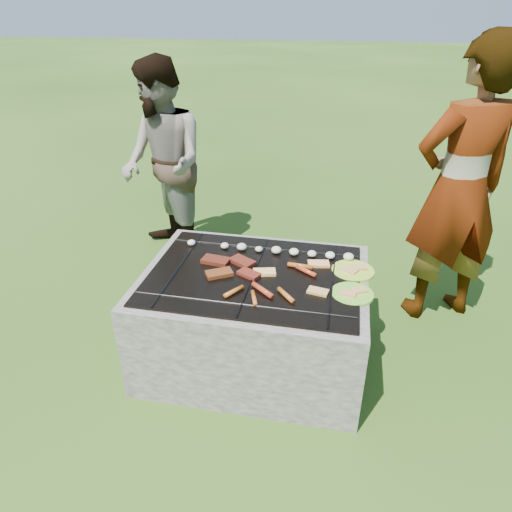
{
  "coord_description": "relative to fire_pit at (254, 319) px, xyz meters",
  "views": [
    {
      "loc": [
        0.46,
        -2.22,
        1.97
      ],
      "look_at": [
        0.0,
        0.05,
        0.7
      ],
      "focal_mm": 32.0,
      "sensor_mm": 36.0,
      "label": 1
    }
  ],
  "objects": [
    {
      "name": "cook",
      "position": [
        1.19,
        0.75,
        0.66
      ],
      "size": [
        0.81,
        0.69,
        1.88
      ],
      "primitive_type": "imported",
      "rotation": [
        0.0,
        0.0,
        3.57
      ],
      "color": "gray",
      "rests_on": "ground"
    },
    {
      "name": "sausages",
      "position": [
        0.15,
        -0.1,
        0.34
      ],
      "size": [
        0.47,
        0.46,
        0.03
      ],
      "color": "#BC581E",
      "rests_on": "fire_pit"
    },
    {
      "name": "bystander",
      "position": [
        -1.01,
        1.2,
        0.55
      ],
      "size": [
        1.01,
        1.02,
        1.66
      ],
      "primitive_type": "imported",
      "rotation": [
        0.0,
        0.0,
        -0.84
      ],
      "color": "gray",
      "rests_on": "ground"
    },
    {
      "name": "fire_pit",
      "position": [
        0.0,
        0.0,
        0.0
      ],
      "size": [
        1.3,
        1.0,
        0.62
      ],
      "color": "gray",
      "rests_on": "ground"
    },
    {
      "name": "lawn",
      "position": [
        0.0,
        0.0,
        -0.28
      ],
      "size": [
        60.0,
        60.0,
        0.0
      ],
      "primitive_type": "plane",
      "color": "#204210",
      "rests_on": "ground"
    },
    {
      "name": "bread_on_grate",
      "position": [
        0.25,
        0.03,
        0.34
      ],
      "size": [
        0.45,
        0.39,
        0.02
      ],
      "color": "#F7D87E",
      "rests_on": "fire_pit"
    },
    {
      "name": "plate_near",
      "position": [
        0.56,
        -0.1,
        0.33
      ],
      "size": [
        0.3,
        0.3,
        0.03
      ],
      "color": "#B5D332",
      "rests_on": "fire_pit"
    },
    {
      "name": "mushrooms",
      "position": [
        0.12,
        0.27,
        0.35
      ],
      "size": [
        1.06,
        0.06,
        0.04
      ],
      "color": "white",
      "rests_on": "fire_pit"
    },
    {
      "name": "plate_far",
      "position": [
        0.56,
        0.15,
        0.33
      ],
      "size": [
        0.32,
        0.32,
        0.03
      ],
      "color": "#F5EE3A",
      "rests_on": "fire_pit"
    },
    {
      "name": "pork_slabs",
      "position": [
        -0.16,
        0.04,
        0.34
      ],
      "size": [
        0.39,
        0.31,
        0.02
      ],
      "color": "maroon",
      "rests_on": "fire_pit"
    }
  ]
}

